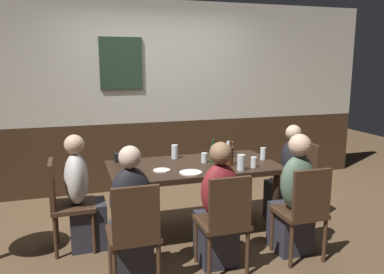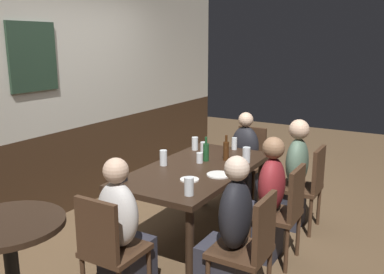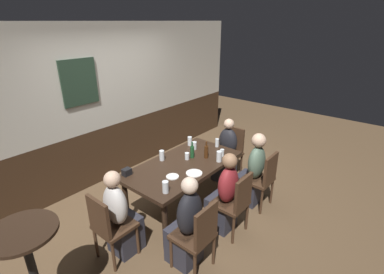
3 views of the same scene
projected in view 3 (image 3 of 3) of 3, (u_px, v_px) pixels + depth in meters
ground_plane at (184, 207)px, 4.24m from camera, size 12.00×12.00×0.00m
wall_back at (109, 104)px, 4.70m from camera, size 6.40×0.13×2.60m
dining_table at (184, 169)px, 3.99m from camera, size 1.73×0.90×0.74m
chair_head_west at (109, 225)px, 3.14m from camera, size 0.40×0.40×0.88m
chair_left_near at (198, 234)px, 3.00m from camera, size 0.40×0.40×0.88m
chair_mid_near at (235, 201)px, 3.54m from camera, size 0.40×0.40×0.88m
chair_right_near at (263, 177)px, 4.08m from camera, size 0.40×0.40×0.88m
chair_head_east at (231, 150)px, 4.96m from camera, size 0.40×0.40×0.88m
person_head_west at (121, 219)px, 3.26m from camera, size 0.37×0.34×1.12m
person_left_near at (186, 229)px, 3.10m from camera, size 0.34×0.37×1.14m
person_mid_near at (224, 198)px, 3.65m from camera, size 0.34×0.37×1.12m
person_right_near at (253, 174)px, 4.18m from camera, size 0.34×0.37×1.15m
person_head_east at (226, 155)px, 4.86m from camera, size 0.37×0.34×1.10m
highball_clear at (194, 146)px, 4.38m from camera, size 0.07×0.07×0.12m
pint_glass_pale at (190, 142)px, 4.52m from camera, size 0.07×0.07×0.14m
tumbler_water at (165, 187)px, 3.27m from camera, size 0.08×0.08×0.15m
tumbler_short at (162, 156)px, 4.03m from camera, size 0.07×0.07×0.15m
beer_glass_tall at (219, 157)px, 3.99m from camera, size 0.08×0.08×0.16m
pint_glass_amber at (217, 143)px, 4.47m from camera, size 0.06×0.06×0.13m
beer_glass_half at (222, 153)px, 4.16m from camera, size 0.06×0.06×0.11m
pint_glass_stout at (187, 156)px, 4.06m from camera, size 0.06×0.06×0.10m
beer_bottle_green at (192, 152)px, 4.10m from camera, size 0.06×0.06×0.25m
beer_bottle_brown at (206, 151)px, 4.09m from camera, size 0.06×0.06×0.26m
plate_white_large at (194, 173)px, 3.70m from camera, size 0.22×0.22×0.01m
plate_white_small at (173, 177)px, 3.62m from camera, size 0.17×0.17×0.01m
condiment_caddy at (127, 172)px, 3.65m from camera, size 0.11×0.09×0.09m
side_bar_table at (33, 270)px, 2.42m from camera, size 0.56×0.56×1.05m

